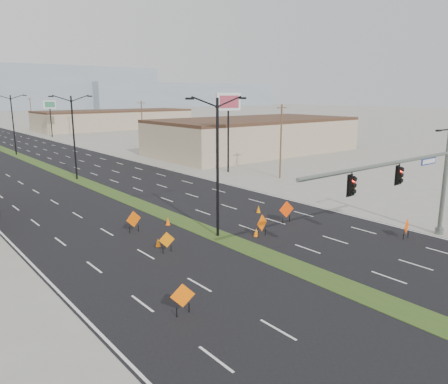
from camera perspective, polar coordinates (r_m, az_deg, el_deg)
ground at (r=24.70m, az=17.05°, el=-12.44°), size 600.00×600.00×0.00m
building_se_near at (r=78.23m, az=3.92°, el=7.20°), size 36.00×18.00×5.50m
building_se_far at (r=134.98m, az=-14.05°, el=9.08°), size 44.00×16.00×5.00m
mesa_east at (r=361.74m, az=-5.64°, el=12.50°), size 160.00×50.00×18.00m
signal_mast at (r=31.36m, az=23.46°, el=1.61°), size 16.30×0.60×8.00m
streetlight_0 at (r=31.05m, az=-0.85°, el=3.74°), size 5.15×0.24×10.02m
streetlight_1 at (r=55.69m, az=-19.04°, el=7.06°), size 5.15×0.24×10.02m
streetlight_2 at (r=82.50m, az=-25.84°, el=8.12°), size 5.15×0.24×10.02m
utility_pole_0 at (r=54.07m, az=7.44°, el=6.70°), size 1.60×0.20×9.00m
utility_pole_1 at (r=82.16m, az=-10.64°, el=8.63°), size 1.60×0.20×9.00m
utility_pole_2 at (r=114.13m, az=-19.16°, el=9.25°), size 1.60×0.20×9.00m
utility_pole_3 at (r=147.49m, az=-23.90°, el=9.51°), size 1.60×0.20×9.00m
construction_sign_0 at (r=21.21m, az=-5.42°, el=-13.46°), size 1.13×0.46×1.59m
construction_sign_1 at (r=29.11m, az=-7.48°, el=-6.32°), size 1.03×0.33×1.41m
construction_sign_2 at (r=33.56m, az=-11.72°, el=-3.59°), size 1.26×0.17×1.68m
construction_sign_3 at (r=32.06m, az=4.98°, el=-4.15°), size 1.23×0.34×1.67m
construction_sign_4 at (r=34.16m, az=22.74°, el=-4.25°), size 1.10×0.31×1.50m
construction_sign_5 at (r=35.61m, az=8.16°, el=-2.35°), size 1.35×0.32×1.82m
cone_0 at (r=30.43m, az=-8.61°, el=-6.55°), size 0.43×0.43×0.59m
cone_1 at (r=32.25m, az=4.23°, el=-5.26°), size 0.42×0.42×0.65m
cone_2 at (r=38.53m, az=4.53°, el=-2.25°), size 0.43×0.43×0.66m
cone_3 at (r=35.14m, az=-7.35°, el=-3.81°), size 0.52×0.52×0.66m
pole_sign_east_near at (r=57.72m, az=0.57°, el=10.99°), size 3.36×1.16×10.36m
pole_sign_east_far at (r=113.47m, az=-21.80°, el=10.21°), size 2.76×1.32×8.65m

